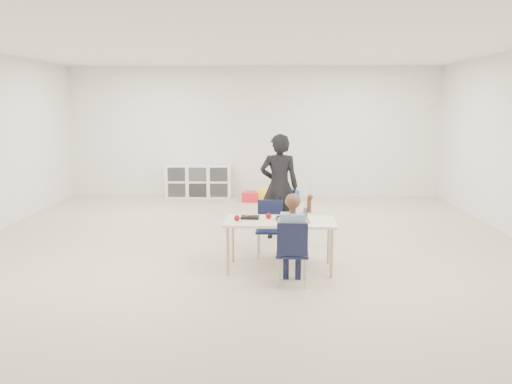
{
  "coord_description": "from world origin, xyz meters",
  "views": [
    {
      "loc": [
        0.3,
        -7.26,
        1.99
      ],
      "look_at": [
        0.14,
        -0.23,
        0.85
      ],
      "focal_mm": 38.0,
      "sensor_mm": 36.0,
      "label": 1
    }
  ],
  "objects_px": {
    "child": "(292,234)",
    "table": "(280,245)",
    "cubby_shelf": "(199,181)",
    "adult": "(279,186)",
    "chair_near": "(292,252)"
  },
  "relations": [
    {
      "from": "cubby_shelf",
      "to": "adult",
      "type": "height_order",
      "value": "adult"
    },
    {
      "from": "table",
      "to": "chair_near",
      "type": "relative_size",
      "value": 1.86
    },
    {
      "from": "table",
      "to": "child",
      "type": "bearing_deg",
      "value": -74.83
    },
    {
      "from": "cubby_shelf",
      "to": "child",
      "type": "bearing_deg",
      "value": -72.8
    },
    {
      "from": "chair_near",
      "to": "adult",
      "type": "xyz_separation_m",
      "value": [
        -0.11,
        2.13,
        0.42
      ]
    },
    {
      "from": "child",
      "to": "chair_near",
      "type": "bearing_deg",
      "value": 0.0
    },
    {
      "from": "adult",
      "to": "chair_near",
      "type": "bearing_deg",
      "value": 94.84
    },
    {
      "from": "chair_near",
      "to": "adult",
      "type": "bearing_deg",
      "value": 95.47
    },
    {
      "from": "table",
      "to": "child",
      "type": "xyz_separation_m",
      "value": [
        0.12,
        -0.56,
        0.27
      ]
    },
    {
      "from": "table",
      "to": "child",
      "type": "relative_size",
      "value": 1.18
    },
    {
      "from": "child",
      "to": "cubby_shelf",
      "type": "distance_m",
      "value": 5.98
    },
    {
      "from": "chair_near",
      "to": "table",
      "type": "bearing_deg",
      "value": 105.17
    },
    {
      "from": "cubby_shelf",
      "to": "adult",
      "type": "bearing_deg",
      "value": -65.12
    },
    {
      "from": "chair_near",
      "to": "adult",
      "type": "height_order",
      "value": "adult"
    },
    {
      "from": "child",
      "to": "table",
      "type": "bearing_deg",
      "value": 105.17
    }
  ]
}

